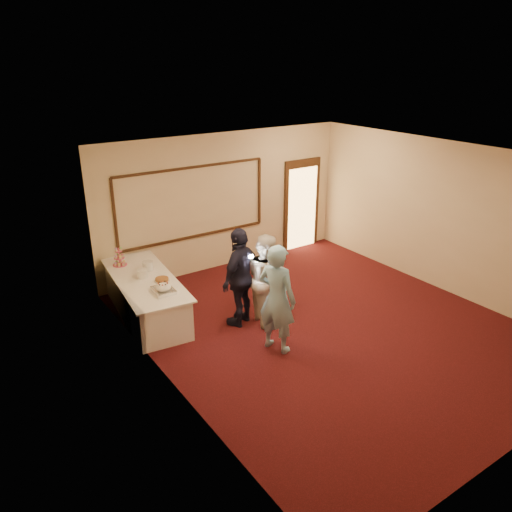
{
  "coord_description": "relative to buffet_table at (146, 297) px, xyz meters",
  "views": [
    {
      "loc": [
        -5.42,
        -5.69,
        4.49
      ],
      "look_at": [
        -0.77,
        1.16,
        1.15
      ],
      "focal_mm": 35.0,
      "sensor_mm": 36.0,
      "label": 1
    }
  ],
  "objects": [
    {
      "name": "wall_molding",
      "position": [
        1.7,
        1.27,
        1.21
      ],
      "size": [
        3.45,
        0.04,
        1.55
      ],
      "color": "#331A0F",
      "rests_on": "room_walls"
    },
    {
      "name": "cupcake_stand",
      "position": [
        -0.15,
        0.81,
        0.52
      ],
      "size": [
        0.27,
        0.27,
        0.39
      ],
      "color": "#D44F75",
      "rests_on": "buffet_table"
    },
    {
      "name": "woman",
      "position": [
        1.73,
        -1.36,
        0.44
      ],
      "size": [
        0.79,
        0.92,
        1.65
      ],
      "primitive_type": "imported",
      "rotation": [
        0.0,
        0.0,
        1.34
      ],
      "color": "beige",
      "rests_on": "floor"
    },
    {
      "name": "plate_stack_a",
      "position": [
        -0.02,
        0.02,
        0.46
      ],
      "size": [
        0.19,
        0.19,
        0.16
      ],
      "color": "white",
      "rests_on": "buffet_table"
    },
    {
      "name": "plate_stack_b",
      "position": [
        0.2,
        0.29,
        0.47
      ],
      "size": [
        0.21,
        0.21,
        0.17
      ],
      "color": "white",
      "rests_on": "buffet_table"
    },
    {
      "name": "tart",
      "position": [
        0.21,
        -0.3,
        0.41
      ],
      "size": [
        0.27,
        0.27,
        0.06
      ],
      "color": "white",
      "rests_on": "buffet_table"
    },
    {
      "name": "floor",
      "position": [
        2.5,
        -2.2,
        -0.39
      ],
      "size": [
        7.0,
        7.0,
        0.0
      ],
      "primitive_type": "plane",
      "color": "black",
      "rests_on": "ground"
    },
    {
      "name": "camera_flash",
      "position": [
        1.42,
        -1.35,
        0.93
      ],
      "size": [
        0.07,
        0.05,
        0.05
      ],
      "primitive_type": "cube",
      "rotation": [
        0.0,
        0.0,
        0.1
      ],
      "color": "white",
      "rests_on": "guest"
    },
    {
      "name": "man",
      "position": [
        1.32,
        -2.23,
        0.52
      ],
      "size": [
        0.64,
        0.78,
        1.82
      ],
      "primitive_type": "imported",
      "rotation": [
        0.0,
        0.0,
        1.93
      ],
      "color": "#86B9DA",
      "rests_on": "floor"
    },
    {
      "name": "buffet_table",
      "position": [
        0.0,
        0.0,
        0.0
      ],
      "size": [
        1.27,
        2.69,
        0.77
      ],
      "color": "white",
      "rests_on": "floor"
    },
    {
      "name": "room_walls",
      "position": [
        2.5,
        -2.2,
        1.64
      ],
      "size": [
        6.04,
        7.04,
        3.02
      ],
      "color": "beige",
      "rests_on": "floor"
    },
    {
      "name": "pavlova_tray",
      "position": [
        0.05,
        -0.73,
        0.45
      ],
      "size": [
        0.34,
        0.47,
        0.17
      ],
      "color": "silver",
      "rests_on": "buffet_table"
    },
    {
      "name": "doorway",
      "position": [
        4.65,
        1.25,
        0.69
      ],
      "size": [
        1.05,
        0.07,
        2.2
      ],
      "color": "#331A0F",
      "rests_on": "floor"
    },
    {
      "name": "guest",
      "position": [
        1.31,
        -1.18,
        0.51
      ],
      "size": [
        1.14,
        0.86,
        1.8
      ],
      "primitive_type": "imported",
      "rotation": [
        0.0,
        0.0,
        3.59
      ],
      "color": "black",
      "rests_on": "floor"
    }
  ]
}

